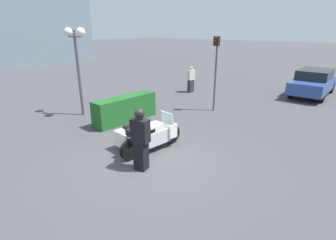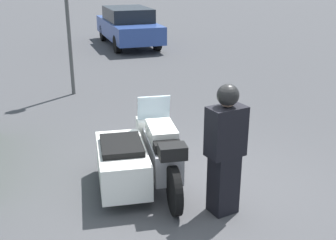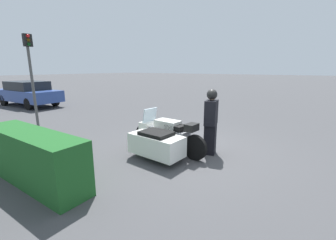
{
  "view_description": "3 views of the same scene",
  "coord_description": "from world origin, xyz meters",
  "px_view_note": "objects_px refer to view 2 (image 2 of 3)",
  "views": [
    {
      "loc": [
        -4.68,
        -4.98,
        3.66
      ],
      "look_at": [
        0.91,
        0.03,
        1.04
      ],
      "focal_mm": 28.0,
      "sensor_mm": 36.0,
      "label": 1
    },
    {
      "loc": [
        -4.83,
        1.84,
        3.06
      ],
      "look_at": [
        0.55,
        0.3,
        0.99
      ],
      "focal_mm": 45.0,
      "sensor_mm": 36.0,
      "label": 2
    },
    {
      "loc": [
        -2.68,
        5.2,
        2.25
      ],
      "look_at": [
        0.43,
        0.61,
        0.97
      ],
      "focal_mm": 24.0,
      "sensor_mm": 36.0,
      "label": 3
    }
  ],
  "objects_px": {
    "officer_rider": "(225,147)",
    "parked_car_background": "(128,26)",
    "traffic_light_near": "(67,4)",
    "police_motorcycle": "(139,155)"
  },
  "relations": [
    {
      "from": "police_motorcycle",
      "to": "parked_car_background",
      "type": "bearing_deg",
      "value": -5.84
    },
    {
      "from": "traffic_light_near",
      "to": "police_motorcycle",
      "type": "bearing_deg",
      "value": 10.59
    },
    {
      "from": "parked_car_background",
      "to": "traffic_light_near",
      "type": "bearing_deg",
      "value": 154.87
    },
    {
      "from": "traffic_light_near",
      "to": "parked_car_background",
      "type": "bearing_deg",
      "value": 161.09
    },
    {
      "from": "police_motorcycle",
      "to": "traffic_light_near",
      "type": "height_order",
      "value": "traffic_light_near"
    },
    {
      "from": "traffic_light_near",
      "to": "parked_car_background",
      "type": "distance_m",
      "value": 7.04
    },
    {
      "from": "police_motorcycle",
      "to": "traffic_light_near",
      "type": "xyz_separation_m",
      "value": [
        4.94,
        0.61,
        1.75
      ]
    },
    {
      "from": "officer_rider",
      "to": "traffic_light_near",
      "type": "relative_size",
      "value": 0.52
    },
    {
      "from": "officer_rider",
      "to": "parked_car_background",
      "type": "bearing_deg",
      "value": -18.6
    },
    {
      "from": "officer_rider",
      "to": "parked_car_background",
      "type": "relative_size",
      "value": 0.37
    }
  ]
}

